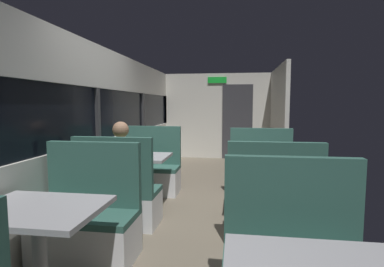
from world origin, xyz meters
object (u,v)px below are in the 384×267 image
Objects in this scene: bench_mid_window_facing_entry at (151,173)px; bench_rear_aisle_facing_entry at (261,180)px; bench_rear_aisle_facing_end at (272,212)px; seated_passenger at (121,180)px; bench_mid_window_facing_end at (119,199)px; dining_table_mid_window at (137,162)px; bench_near_window_facing_entry at (87,224)px; dining_table_near_window at (38,221)px; dining_table_rear_aisle at (266,169)px.

bench_mid_window_facing_entry is 1.80m from bench_rear_aisle_facing_entry.
bench_rear_aisle_facing_end is (1.79, -1.60, 0.00)m from bench_mid_window_facing_entry.
bench_mid_window_facing_entry is 0.87× the size of seated_passenger.
bench_mid_window_facing_end is 1.40m from bench_mid_window_facing_entry.
dining_table_mid_window is at bearing -90.00° from bench_mid_window_facing_entry.
bench_near_window_facing_entry is at bearing -90.00° from seated_passenger.
bench_mid_window_facing_end and bench_rear_aisle_facing_end have the same top height.
bench_near_window_facing_entry is 1.22× the size of dining_table_mid_window.
dining_table_near_window is 0.82× the size of bench_mid_window_facing_entry.
dining_table_mid_window is at bearing -164.41° from bench_rear_aisle_facing_entry.
bench_rear_aisle_facing_end is (0.00, -0.70, -0.31)m from dining_table_rear_aisle.
bench_mid_window_facing_entry is at bearing 90.00° from dining_table_near_window.
seated_passenger is (0.00, 0.86, 0.21)m from bench_near_window_facing_entry.
dining_table_mid_window is at bearing 90.00° from bench_mid_window_facing_end.
bench_rear_aisle_facing_end is at bearing -26.68° from dining_table_mid_window.
seated_passenger reaches higher than bench_near_window_facing_entry.
bench_rear_aisle_facing_end is at bearing -6.38° from bench_mid_window_facing_end.
bench_mid_window_facing_end is at bearing -90.00° from bench_mid_window_facing_entry.
bench_rear_aisle_facing_end reaches higher than dining_table_near_window.
dining_table_mid_window is 1.80m from dining_table_rear_aisle.
bench_mid_window_facing_entry is (0.00, 0.70, -0.31)m from dining_table_mid_window.
bench_mid_window_facing_end is (0.00, -0.70, -0.31)m from dining_table_mid_window.
dining_table_near_window is at bearing -90.00° from bench_mid_window_facing_end.
bench_mid_window_facing_entry is at bearing 153.32° from dining_table_rear_aisle.
bench_near_window_facing_entry is 1.00× the size of bench_mid_window_facing_entry.
dining_table_rear_aisle is 0.82× the size of bench_rear_aisle_facing_entry.
dining_table_rear_aisle is 0.82× the size of bench_rear_aisle_facing_end.
bench_near_window_facing_entry is 1.22× the size of dining_table_rear_aisle.
bench_near_window_facing_entry is (0.00, 0.70, -0.31)m from dining_table_near_window.
bench_mid_window_facing_end reaches higher than dining_table_near_window.
bench_near_window_facing_entry is at bearing -90.00° from bench_mid_window_facing_end.
dining_table_near_window is 0.77m from bench_near_window_facing_entry.
dining_table_near_window is at bearing -144.34° from bench_rear_aisle_facing_end.
bench_near_window_facing_entry reaches higher than dining_table_near_window.
dining_table_near_window is at bearing -90.00° from bench_near_window_facing_entry.
bench_mid_window_facing_end is (0.00, 0.78, 0.00)m from bench_near_window_facing_entry.
bench_mid_window_facing_end reaches higher than dining_table_mid_window.
dining_table_rear_aisle is (1.79, 1.98, 0.00)m from dining_table_near_window.
seated_passenger reaches higher than bench_rear_aisle_facing_entry.
dining_table_rear_aisle is (1.79, 0.50, 0.31)m from bench_mid_window_facing_end.
seated_passenger is at bearing -147.82° from bench_rear_aisle_facing_entry.
bench_rear_aisle_facing_end is at bearing -90.00° from bench_rear_aisle_facing_entry.
dining_table_mid_window is (0.00, 2.18, 0.00)m from dining_table_near_window.
bench_rear_aisle_facing_end is at bearing -8.65° from seated_passenger.
bench_rear_aisle_facing_entry reaches higher than dining_table_near_window.
bench_rear_aisle_facing_entry is at bearing 90.00° from bench_rear_aisle_facing_end.
dining_table_near_window is 3.24m from bench_rear_aisle_facing_entry.
bench_mid_window_facing_end is 1.00× the size of bench_rear_aisle_facing_end.
bench_near_window_facing_entry is at bearing -161.91° from bench_rear_aisle_facing_end.
bench_rear_aisle_facing_entry is at bearing 15.59° from dining_table_mid_window.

